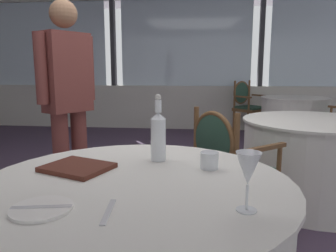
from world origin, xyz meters
TOP-DOWN VIEW (x-y plane):
  - ground_plane at (0.00, 0.00)m, footprint 12.98×12.98m
  - window_wall_far at (-0.00, 3.75)m, footprint 9.09×0.14m
  - side_plate at (-0.13, -1.70)m, footprint 0.19×0.19m
  - butter_knife at (-0.13, -1.70)m, footprint 0.18×0.05m
  - dinner_fork at (0.08, -1.69)m, footprint 0.04×0.18m
  - water_bottle at (0.15, -1.10)m, footprint 0.07×0.07m
  - wine_glass at (0.50, -1.63)m, footprint 0.08×0.08m
  - water_tumbler at (0.39, -1.21)m, footprint 0.08×0.08m
  - menu_book at (-0.18, -1.29)m, footprint 0.33×0.30m
  - background_table_0 at (1.32, 0.29)m, footprint 1.22×1.22m
  - dining_chair_0_0 at (0.53, -0.37)m, footprint 0.65×0.66m
  - background_table_1 at (1.79, 2.66)m, footprint 1.03×1.03m
  - dining_chair_1_0 at (1.14, 3.34)m, footprint 0.66×0.66m
  - diner_person_0 at (-0.72, -0.09)m, footprint 0.36×0.47m

SIDE VIEW (x-z plane):
  - ground_plane at x=0.00m, z-range 0.00..0.00m
  - background_table_0 at x=1.32m, z-range 0.00..0.74m
  - background_table_1 at x=1.79m, z-range 0.00..0.74m
  - dining_chair_0_0 at x=0.53m, z-range 0.08..0.98m
  - dining_chair_1_0 at x=1.14m, z-range 0.09..1.05m
  - dinner_fork at x=0.08m, z-range 0.74..0.74m
  - side_plate at x=-0.13m, z-range 0.74..0.75m
  - menu_book at x=-0.18m, z-range 0.74..0.76m
  - butter_knife at x=-0.13m, z-range 0.74..0.75m
  - water_tumbler at x=0.39m, z-range 0.74..0.81m
  - water_bottle at x=0.15m, z-range 0.70..1.02m
  - wine_glass at x=0.50m, z-range 0.77..0.96m
  - diner_person_0 at x=-0.72m, z-range 0.12..1.82m
  - window_wall_far at x=0.00m, z-range -0.27..2.45m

